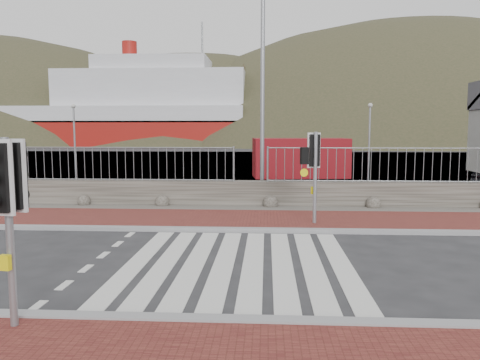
# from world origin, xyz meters

# --- Properties ---
(ground) EXTENTS (220.00, 220.00, 0.00)m
(ground) POSITION_xyz_m (0.00, 0.00, 0.00)
(ground) COLOR #28282B
(ground) RESTS_ON ground
(sidewalk_far) EXTENTS (40.00, 3.00, 0.08)m
(sidewalk_far) POSITION_xyz_m (0.00, 4.50, 0.04)
(sidewalk_far) COLOR brown
(sidewalk_far) RESTS_ON ground
(kerb_near) EXTENTS (40.00, 0.25, 0.12)m
(kerb_near) POSITION_xyz_m (0.00, -3.00, 0.05)
(kerb_near) COLOR gray
(kerb_near) RESTS_ON ground
(kerb_far) EXTENTS (40.00, 0.25, 0.12)m
(kerb_far) POSITION_xyz_m (0.00, 3.00, 0.05)
(kerb_far) COLOR gray
(kerb_far) RESTS_ON ground
(zebra_crossing) EXTENTS (4.62, 5.60, 0.01)m
(zebra_crossing) POSITION_xyz_m (-0.00, 0.00, 0.01)
(zebra_crossing) COLOR silver
(zebra_crossing) RESTS_ON ground
(gravel_strip) EXTENTS (40.00, 1.50, 0.06)m
(gravel_strip) POSITION_xyz_m (0.00, 6.50, 0.03)
(gravel_strip) COLOR #59544C
(gravel_strip) RESTS_ON ground
(stone_wall) EXTENTS (40.00, 0.60, 0.90)m
(stone_wall) POSITION_xyz_m (0.00, 7.30, 0.45)
(stone_wall) COLOR #423E36
(stone_wall) RESTS_ON ground
(railing) EXTENTS (18.07, 0.07, 1.22)m
(railing) POSITION_xyz_m (0.00, 7.15, 1.82)
(railing) COLOR gray
(railing) RESTS_ON stone_wall
(quay) EXTENTS (120.00, 40.00, 0.50)m
(quay) POSITION_xyz_m (0.00, 27.90, 0.00)
(quay) COLOR #4C4C4F
(quay) RESTS_ON ground
(water) EXTENTS (220.00, 50.00, 0.05)m
(water) POSITION_xyz_m (0.00, 62.90, 0.00)
(water) COLOR #3F4C54
(water) RESTS_ON ground
(ferry) EXTENTS (50.00, 16.00, 20.00)m
(ferry) POSITION_xyz_m (-24.65, 67.90, 5.36)
(ferry) COLOR maroon
(ferry) RESTS_ON ground
(hills_backdrop) EXTENTS (254.00, 90.00, 100.00)m
(hills_backdrop) POSITION_xyz_m (6.74, 87.90, -23.05)
(hills_backdrop) COLOR #323620
(hills_backdrop) RESTS_ON ground
(traffic_signal_near) EXTENTS (0.41, 0.27, 2.65)m
(traffic_signal_near) POSITION_xyz_m (-2.87, -3.36, 1.91)
(traffic_signal_near) COLOR gray
(traffic_signal_near) RESTS_ON ground
(traffic_signal_far) EXTENTS (0.66, 0.36, 2.68)m
(traffic_signal_far) POSITION_xyz_m (1.91, 3.96, 1.95)
(traffic_signal_far) COLOR gray
(traffic_signal_far) RESTS_ON ground
(streetlight) EXTENTS (1.77, 0.95, 8.91)m
(streetlight) POSITION_xyz_m (0.53, 8.16, 5.01)
(streetlight) COLOR gray
(streetlight) RESTS_ON ground
(shipping_container) EXTENTS (5.56, 2.82, 2.23)m
(shipping_container) POSITION_xyz_m (2.50, 17.62, 1.11)
(shipping_container) COLOR maroon
(shipping_container) RESTS_ON ground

